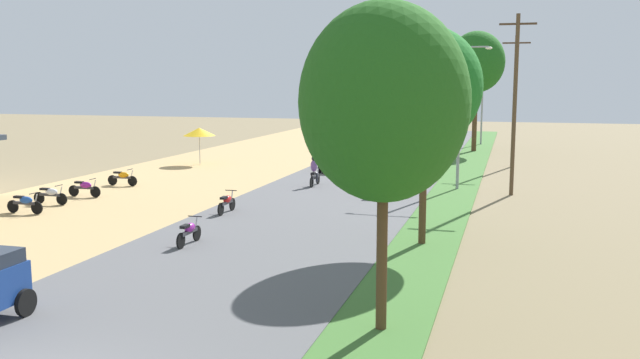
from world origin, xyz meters
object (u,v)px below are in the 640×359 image
vendor_umbrella (199,132)px  parked_motorbike_seventh (123,177)px  motorbike_ahead_second (189,231)px  streetlamp_near (459,106)px  parked_motorbike_fifth (51,194)px  parked_motorbike_fourth (25,202)px  median_tree_nearest (384,103)px  utility_pole_far (515,102)px  parked_motorbike_sixth (85,187)px  median_tree_second (425,87)px  motorbike_ahead_fourth (315,172)px  median_tree_third (477,62)px  car_sedan_yellow (331,161)px  car_hatchback_black (385,182)px  utility_pole_near (514,99)px  motorbike_ahead_third (227,202)px  streetlamp_mid (482,96)px

vendor_umbrella → parked_motorbike_seventh: bearing=-88.9°
vendor_umbrella → motorbike_ahead_second: size_ratio=1.40×
streetlamp_near → parked_motorbike_fifth: bearing=-150.9°
parked_motorbike_fourth → parked_motorbike_fifth: same height
median_tree_nearest → utility_pole_far: (2.84, 20.57, -0.59)m
utility_pole_far → parked_motorbike_fifth: bearing=-156.5°
parked_motorbike_fourth → median_tree_nearest: size_ratio=0.24×
motorbike_ahead_second → parked_motorbike_sixth: bearing=141.3°
parked_motorbike_fifth → median_tree_second: 18.61m
median_tree_second → motorbike_ahead_second: bearing=-162.1°
vendor_umbrella → motorbike_ahead_fourth: vendor_umbrella is taller
median_tree_third → car_sedan_yellow: median_tree_third is taller
parked_motorbike_sixth → motorbike_ahead_second: 12.27m
parked_motorbike_fifth → car_hatchback_black: size_ratio=0.90×
median_tree_second → utility_pole_near: utility_pole_near is taller
parked_motorbike_seventh → median_tree_third: bearing=54.2°
utility_pole_far → parked_motorbike_seventh: bearing=-171.7°
parked_motorbike_sixth → motorbike_ahead_second: size_ratio=1.00×
vendor_umbrella → median_tree_second: bearing=-46.7°
streetlamp_near → motorbike_ahead_third: 13.84m
parked_motorbike_fifth → streetlamp_mid: streetlamp_mid is taller
streetlamp_mid → vendor_umbrella: bearing=-131.2°
car_hatchback_black → car_sedan_yellow: bearing=121.9°
parked_motorbike_fourth → streetlamp_mid: 42.67m
parked_motorbike_fifth → median_tree_third: 35.67m
median_tree_nearest → motorbike_ahead_second: size_ratio=4.18×
parked_motorbike_fifth → motorbike_ahead_fourth: 13.47m
median_tree_nearest → streetlamp_mid: size_ratio=1.01×
parked_motorbike_fourth → car_hatchback_black: (14.21, 8.88, 0.19)m
parked_motorbike_seventh → motorbike_ahead_second: bearing=-49.4°
vendor_umbrella → utility_pole_near: (20.77, 4.84, 2.26)m
vendor_umbrella → utility_pole_far: 22.07m
motorbike_ahead_second → streetlamp_mid: bearing=79.1°
utility_pole_near → motorbike_ahead_third: 24.06m
median_tree_nearest → streetlamp_near: size_ratio=0.99×
streetlamp_near → utility_pole_far: (2.79, -0.95, 0.27)m
parked_motorbike_seventh → streetlamp_near: size_ratio=0.24×
utility_pole_near → median_tree_second: bearing=-97.2°
parked_motorbike_sixth → streetlamp_near: 19.62m
motorbike_ahead_second → median_tree_third: bearing=77.7°
median_tree_third → motorbike_ahead_fourth: (-7.32, -21.62, -6.39)m
parked_motorbike_fourth → car_hatchback_black: car_hatchback_black is taller
median_tree_second → streetlamp_near: size_ratio=1.00×
median_tree_third → car_hatchback_black: size_ratio=4.84×
vendor_umbrella → utility_pole_near: size_ratio=0.29×
parked_motorbike_sixth → median_tree_third: 33.64m
streetlamp_mid → motorbike_ahead_second: bearing=-100.9°
parked_motorbike_sixth → motorbike_ahead_second: (9.57, -7.67, 0.02)m
median_tree_nearest → streetlamp_mid: 48.12m
utility_pole_far → parked_motorbike_fourth: bearing=-151.2°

